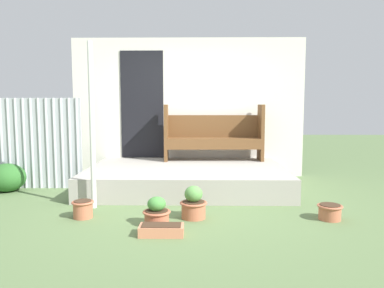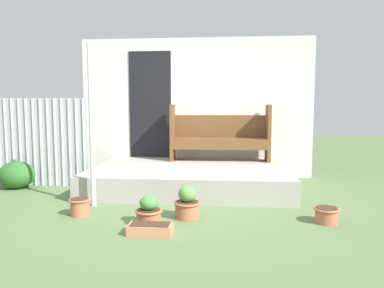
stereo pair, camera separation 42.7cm
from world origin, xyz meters
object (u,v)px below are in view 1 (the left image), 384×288
at_px(flower_pot_right, 193,204).
at_px(flower_pot_far_right, 330,211).
at_px(support_post, 92,126).
at_px(flower_pot_middle, 157,213).
at_px(flower_pot_left, 83,208).
at_px(shrub_by_fence, 7,178).
at_px(planter_box_rect, 161,230).
at_px(bench, 213,133).

xyz_separation_m(flower_pot_right, flower_pot_far_right, (1.63, -0.04, -0.07)).
distance_m(support_post, flower_pot_middle, 1.49).
height_order(flower_pot_left, shrub_by_fence, shrub_by_fence).
distance_m(planter_box_rect, shrub_by_fence, 3.27).
bearing_deg(support_post, shrub_by_fence, 150.88).
height_order(flower_pot_left, planter_box_rect, flower_pot_left).
height_order(planter_box_rect, shrub_by_fence, shrub_by_fence).
xyz_separation_m(flower_pot_middle, shrub_by_fence, (-2.54, 1.61, 0.08)).
distance_m(bench, flower_pot_left, 3.01).
relative_size(support_post, planter_box_rect, 4.65).
height_order(flower_pot_left, flower_pot_far_right, flower_pot_left).
bearing_deg(flower_pot_far_right, shrub_by_fence, 163.27).
bearing_deg(shrub_by_fence, flower_pot_right, -24.41).
height_order(bench, flower_pot_middle, bench).
bearing_deg(shrub_by_fence, flower_pot_middle, -32.40).
xyz_separation_m(support_post, shrub_by_fence, (-1.62, 0.90, -0.86)).
bearing_deg(shrub_by_fence, support_post, -29.12).
height_order(flower_pot_middle, flower_pot_far_right, flower_pot_middle).
height_order(bench, flower_pot_left, bench).
xyz_separation_m(flower_pot_middle, planter_box_rect, (0.09, -0.33, -0.09)).
bearing_deg(support_post, flower_pot_middle, -37.71).
bearing_deg(bench, flower_pot_right, -99.53).
xyz_separation_m(bench, flower_pot_right, (-0.34, -2.38, -0.67)).
distance_m(flower_pot_right, flower_pot_far_right, 1.63).
bearing_deg(bench, shrub_by_fence, -163.90).
xyz_separation_m(support_post, flower_pot_left, (-0.01, -0.45, -0.97)).
bearing_deg(flower_pot_middle, support_post, 142.29).
height_order(support_post, shrub_by_fence, support_post).
relative_size(flower_pot_middle, shrub_by_fence, 0.57).
height_order(support_post, flower_pot_right, support_post).
height_order(flower_pot_right, planter_box_rect, flower_pot_right).
distance_m(flower_pot_left, flower_pot_right, 1.34).
height_order(flower_pot_right, shrub_by_fence, shrub_by_fence).
bearing_deg(flower_pot_right, planter_box_rect, -118.62).
bearing_deg(flower_pot_left, support_post, 88.55).
distance_m(flower_pot_left, flower_pot_middle, 0.96).
height_order(bench, planter_box_rect, bench).
xyz_separation_m(flower_pot_right, shrub_by_fence, (-2.95, 1.34, 0.05)).
distance_m(flower_pot_middle, planter_box_rect, 0.36).
xyz_separation_m(flower_pot_left, shrub_by_fence, (-1.61, 1.35, 0.11)).
bearing_deg(flower_pot_middle, flower_pot_far_right, 6.54).
height_order(bench, flower_pot_far_right, bench).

